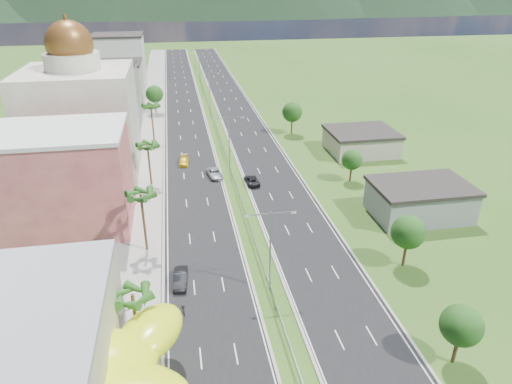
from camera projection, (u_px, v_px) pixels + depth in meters
ground at (289, 347)px, 48.49m from camera, size 500.00×500.00×0.00m
road_left at (185, 117)px, 127.28m from camera, size 11.00×260.00×0.04m
road_right at (238, 114)px, 129.67m from camera, size 11.00×260.00×0.04m
sidewalk_left at (150, 118)px, 125.75m from camera, size 7.00×260.00×0.12m
median_guardrail at (219, 133)px, 112.21m from camera, size 0.10×216.06×0.76m
streetlight_median_b at (270, 243)px, 54.48m from camera, size 6.04×0.25×11.00m
streetlight_median_c at (229, 138)px, 90.03m from camera, size 6.04×0.25×11.00m
streetlight_median_d at (209, 88)px, 130.03m from camera, size 6.04×0.25×11.00m
streetlight_median_e at (199, 61)px, 170.02m from camera, size 6.04×0.25×11.00m
lime_canopy at (78, 367)px, 39.60m from camera, size 18.00×15.00×7.40m
pink_shophouse at (61, 181)px, 69.25m from camera, size 20.00×15.00×15.00m
domed_building at (81, 115)px, 88.03m from camera, size 20.00×20.00×28.70m
midrise_grey at (105, 100)px, 111.85m from camera, size 16.00×15.00×16.00m
midrise_beige at (114, 87)px, 132.05m from camera, size 16.00×15.00×13.00m
midrise_white at (120, 64)px, 151.42m from camera, size 16.00×15.00×18.00m
shed_near at (419, 201)px, 74.11m from camera, size 15.00×10.00×5.00m
shed_far at (361, 142)px, 101.22m from camera, size 14.00×12.00×4.40m
palm_tree_b at (133, 298)px, 44.76m from camera, size 3.60×3.60×8.10m
palm_tree_c at (141, 197)px, 61.92m from camera, size 3.60×3.60×9.60m
palm_tree_d at (148, 147)px, 82.78m from camera, size 3.60×3.60×8.60m
palm_tree_e at (151, 107)px, 104.67m from camera, size 3.60×3.60×9.40m
leafy_tree_lfar at (154, 94)px, 128.06m from camera, size 4.90×4.90×8.05m
leafy_tree_ra at (461, 326)px, 44.55m from camera, size 4.20×4.20×6.90m
leafy_tree_rb at (408, 232)px, 59.97m from camera, size 4.55×4.55×7.47m
leafy_tree_rc at (352, 160)px, 85.68m from camera, size 3.85×3.85×6.33m
leafy_tree_rd at (292, 112)px, 111.18m from camera, size 4.90×4.90×8.05m
mountain_ridge at (239, 15)px, 458.02m from camera, size 860.00×140.00×90.00m
car_dark_left at (181, 278)px, 58.06m from camera, size 2.10×4.93×1.58m
car_silver_mid_left at (215, 173)px, 89.03m from camera, size 3.28×5.71×1.50m
car_yellow_far_left at (184, 161)px, 95.14m from camera, size 2.30×4.96×1.40m
car_dark_far_right at (252, 180)px, 86.10m from camera, size 2.62×5.16×1.40m
motorcycle at (183, 307)px, 53.28m from camera, size 0.81×2.06×1.29m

